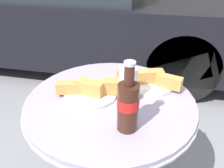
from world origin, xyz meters
The scene contains 6 objects.
bistro_table centered at (0.00, 0.00, 0.52)m, with size 0.72×0.72×0.68m.
cola_bottle_left centered at (0.10, -0.16, 0.78)m, with size 0.07×0.07×0.25m.
drinking_glass centered at (0.07, 0.00, 0.75)m, with size 0.07×0.07×0.15m.
lunch_plate_near centered at (-0.07, 0.01, 0.71)m, with size 0.32×0.22×0.07m.
lunch_plate_far centered at (0.15, 0.15, 0.71)m, with size 0.30×0.22×0.07m.
parked_car centered at (-0.88, 1.93, 0.61)m, with size 4.04×1.77×1.29m.
Camera 1 is at (0.17, -0.74, 1.20)m, focal length 35.00 mm.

